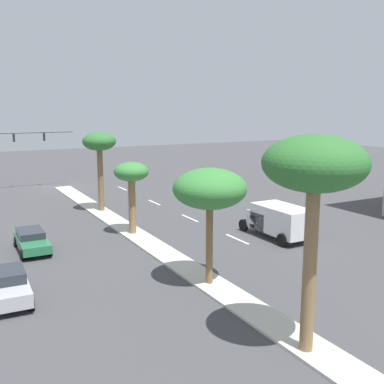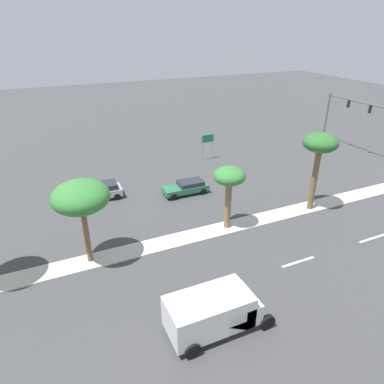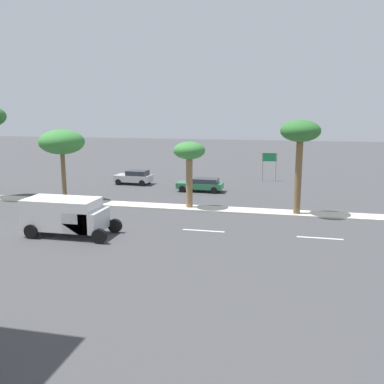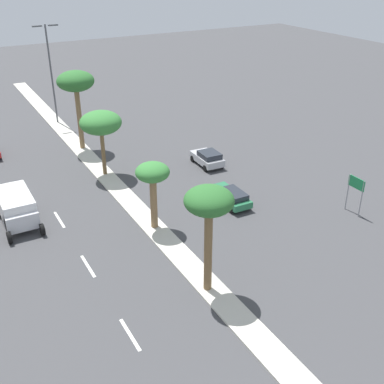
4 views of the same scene
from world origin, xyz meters
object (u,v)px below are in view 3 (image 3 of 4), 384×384
palm_tree_far (189,154)px  sedan_silver_front (134,177)px  palm_tree_trailing (300,135)px  sedan_green_far (201,184)px  directional_road_sign (269,161)px  box_truck (68,215)px  palm_tree_near (62,143)px

palm_tree_far → sedan_silver_front: 13.20m
palm_tree_trailing → sedan_silver_front: size_ratio=1.80×
sedan_green_far → sedan_silver_front: bearing=72.6°
palm_tree_far → sedan_silver_front: size_ratio=1.35×
directional_road_sign → palm_tree_trailing: 15.94m
palm_tree_trailing → palm_tree_far: size_ratio=1.33×
box_truck → sedan_silver_front: bearing=7.7°
palm_tree_far → palm_tree_near: size_ratio=0.86×
palm_tree_far → sedan_green_far: palm_tree_far is taller
palm_tree_near → box_truck: bearing=-149.4°
sedan_green_far → box_truck: size_ratio=0.77×
sedan_silver_front → palm_tree_far: bearing=-139.4°
sedan_silver_front → box_truck: size_ratio=0.67×
sedan_silver_front → palm_tree_near: bearing=163.9°
palm_tree_far → sedan_green_far: size_ratio=1.18×
palm_tree_far → palm_tree_near: 11.07m
box_truck → palm_tree_near: bearing=30.6°
directional_road_sign → sedan_green_far: bearing=141.7°
palm_tree_far → sedan_green_far: (7.21, 0.48, -3.69)m
palm_tree_near → sedan_green_far: size_ratio=1.37×
directional_road_sign → sedan_green_far: 9.99m
directional_road_sign → palm_tree_far: (-14.95, 5.64, 2.11)m
palm_tree_trailing → palm_tree_near: bearing=89.1°
palm_tree_trailing → box_truck: bearing=121.3°
sedan_green_far → box_truck: (-16.13, 5.29, 0.59)m
palm_tree_far → sedan_silver_front: (9.64, 8.27, -3.61)m
palm_tree_near → sedan_silver_front: 10.91m
palm_tree_near → sedan_silver_front: bearing=-16.1°
sedan_silver_front → box_truck: box_truck is taller
directional_road_sign → palm_tree_near: (-14.94, 16.69, 2.83)m
sedan_green_far → directional_road_sign: bearing=-38.3°
palm_tree_near → sedan_silver_front: (9.63, -2.78, -4.32)m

